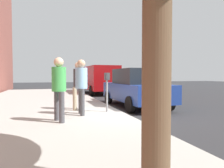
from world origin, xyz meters
name	(u,v)px	position (x,y,z in m)	size (l,w,h in m)	color
ground_plane	(122,115)	(0.00, 0.00, 0.00)	(80.00, 80.00, 0.00)	#2B2B2D
sidewalk_slab	(34,119)	(0.00, 3.00, 0.07)	(28.00, 6.00, 0.15)	#A8A59E
parking_meter	(107,84)	(0.09, 0.53, 1.17)	(0.36, 0.12, 1.41)	gray
pedestrian_at_meter	(81,82)	(-0.17, 1.50, 1.25)	(0.55, 0.40, 1.84)	#47474C
pedestrian_bystander	(59,84)	(-1.04, 2.27, 1.23)	(0.53, 0.40, 1.82)	#47474C
parking_officer	(79,81)	(0.86, 1.43, 1.24)	(0.40, 0.48, 1.83)	tan
parked_sedan_near	(136,88)	(1.75, -1.35, 0.89)	(4.43, 2.02, 1.77)	navy
parked_van_far	(98,78)	(9.05, -1.35, 1.26)	(5.22, 2.17, 2.18)	maroon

